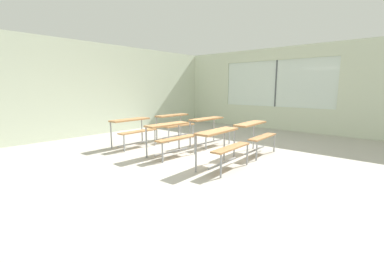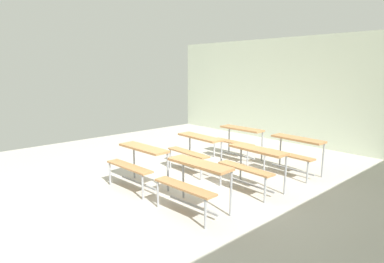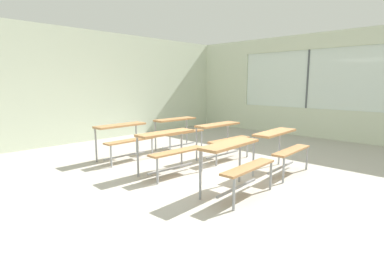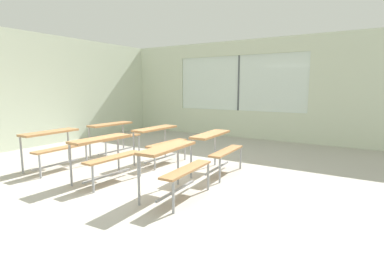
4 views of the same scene
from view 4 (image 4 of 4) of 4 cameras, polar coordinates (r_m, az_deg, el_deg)
name	(u,v)px [view 4 (image 4 of 4)]	position (r m, az deg, el deg)	size (l,w,h in m)	color
ground	(147,182)	(5.29, -8.51, -9.41)	(10.00, 9.00, 0.05)	#ADA89E
wall_back	(5,91)	(8.68, -32.11, 6.62)	(10.00, 0.12, 3.00)	beige
wall_right	(258,92)	(9.35, 12.46, 7.44)	(0.12, 9.00, 3.00)	beige
desk_bench_r0c0	(174,159)	(4.33, -3.41, -5.28)	(1.13, 0.65, 0.74)	#A87547
desk_bench_r0c1	(216,143)	(5.54, 4.62, -2.24)	(1.13, 0.65, 0.74)	#A87547
desk_bench_r1c0	(105,149)	(5.26, -16.19, -3.14)	(1.12, 0.63, 0.74)	#A87547
desk_bench_r1c1	(159,136)	(6.31, -6.25, -0.92)	(1.12, 0.63, 0.74)	#A87547
desk_bench_r2c0	(54,141)	(6.35, -24.83, -1.61)	(1.11, 0.61, 0.74)	#A87547
desk_bench_r2c1	(114,131)	(7.22, -14.63, 0.05)	(1.13, 0.64, 0.74)	#A87547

